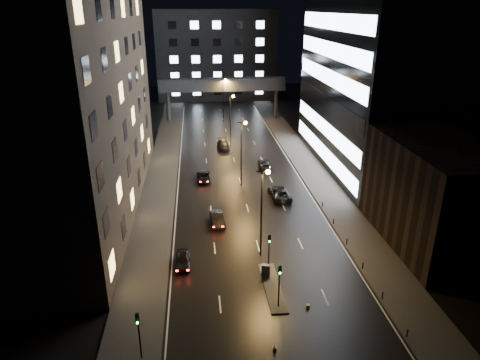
{
  "coord_description": "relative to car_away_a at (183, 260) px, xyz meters",
  "views": [
    {
      "loc": [
        -6.52,
        -32.4,
        25.64
      ],
      "look_at": [
        -0.98,
        20.52,
        4.0
      ],
      "focal_mm": 32.0,
      "sensor_mm": 36.0,
      "label": 1
    }
  ],
  "objects": [
    {
      "name": "ground",
      "position": [
        8.53,
        33.09,
        -0.66
      ],
      "size": [
        160.0,
        160.0,
        0.0
      ],
      "primitive_type": "plane",
      "color": "black",
      "rests_on": "ground"
    },
    {
      "name": "sidewalk_left",
      "position": [
        -3.97,
        28.09,
        -0.59
      ],
      "size": [
        5.0,
        110.0,
        0.15
      ],
      "primitive_type": "cube",
      "color": "#383533",
      "rests_on": "ground"
    },
    {
      "name": "sidewalk_right",
      "position": [
        21.03,
        28.09,
        -0.59
      ],
      "size": [
        5.0,
        110.0,
        0.15
      ],
      "primitive_type": "cube",
      "color": "#383533",
      "rests_on": "ground"
    },
    {
      "name": "building_left",
      "position": [
        -13.97,
        17.09,
        19.34
      ],
      "size": [
        15.0,
        48.0,
        40.0
      ],
      "primitive_type": "cube",
      "color": "#2D2319",
      "rests_on": "ground"
    },
    {
      "name": "building_right_low",
      "position": [
        28.53,
        2.09,
        5.34
      ],
      "size": [
        10.0,
        18.0,
        12.0
      ],
      "primitive_type": "cube",
      "color": "black",
      "rests_on": "ground"
    },
    {
      "name": "building_right_glass",
      "position": [
        33.53,
        29.09,
        21.84
      ],
      "size": [
        20.0,
        36.0,
        45.0
      ],
      "primitive_type": "cube",
      "color": "black",
      "rests_on": "ground"
    },
    {
      "name": "building_far",
      "position": [
        8.53,
        91.09,
        11.84
      ],
      "size": [
        34.0,
        14.0,
        25.0
      ],
      "primitive_type": "cube",
      "color": "#333335",
      "rests_on": "ground"
    },
    {
      "name": "skybridge",
      "position": [
        8.53,
        63.09,
        7.68
      ],
      "size": [
        30.0,
        3.0,
        10.0
      ],
      "color": "#333335",
      "rests_on": "ground"
    },
    {
      "name": "median_island",
      "position": [
        8.83,
        -4.91,
        -0.59
      ],
      "size": [
        1.6,
        8.0,
        0.15
      ],
      "primitive_type": "cube",
      "color": "#383533",
      "rests_on": "ground"
    },
    {
      "name": "traffic_signal_near",
      "position": [
        8.83,
        -2.41,
        2.43
      ],
      "size": [
        0.28,
        0.34,
        4.4
      ],
      "color": "black",
      "rests_on": "median_island"
    },
    {
      "name": "traffic_signal_far",
      "position": [
        8.83,
        -7.91,
        2.43
      ],
      "size": [
        0.28,
        0.34,
        4.4
      ],
      "color": "black",
      "rests_on": "median_island"
    },
    {
      "name": "traffic_signal_corner",
      "position": [
        -2.97,
        -12.91,
        2.28
      ],
      "size": [
        0.28,
        0.34,
        4.4
      ],
      "color": "black",
      "rests_on": "ground"
    },
    {
      "name": "bollard_row",
      "position": [
        18.73,
        -0.41,
        -0.21
      ],
      "size": [
        0.12,
        25.12,
        0.9
      ],
      "color": "black",
      "rests_on": "ground"
    },
    {
      "name": "streetlight_near",
      "position": [
        8.69,
        1.09,
        5.84
      ],
      "size": [
        1.45,
        0.5,
        10.15
      ],
      "color": "black",
      "rests_on": "ground"
    },
    {
      "name": "streetlight_mid_a",
      "position": [
        8.69,
        21.09,
        5.84
      ],
      "size": [
        1.45,
        0.5,
        10.15
      ],
      "color": "black",
      "rests_on": "ground"
    },
    {
      "name": "streetlight_mid_b",
      "position": [
        8.69,
        41.09,
        5.84
      ],
      "size": [
        1.45,
        0.5,
        10.15
      ],
      "color": "black",
      "rests_on": "ground"
    },
    {
      "name": "streetlight_far",
      "position": [
        8.69,
        61.09,
        5.84
      ],
      "size": [
        1.45,
        0.5,
        10.15
      ],
      "color": "black",
      "rests_on": "ground"
    },
    {
      "name": "car_away_a",
      "position": [
        0.0,
        0.0,
        0.0
      ],
      "size": [
        1.66,
        3.92,
        1.32
      ],
      "primitive_type": "imported",
      "rotation": [
        0.0,
        0.0,
        0.03
      ],
      "color": "black",
      "rests_on": "ground"
    },
    {
      "name": "car_away_b",
      "position": [
        4.17,
        8.93,
        0.05
      ],
      "size": [
        1.96,
        4.43,
        1.41
      ],
      "primitive_type": "imported",
      "rotation": [
        0.0,
        0.0,
        0.11
      ],
      "color": "black",
      "rests_on": "ground"
    },
    {
      "name": "car_away_c",
      "position": [
        2.83,
        23.6,
        -0.02
      ],
      "size": [
        2.26,
        4.68,
        1.29
      ],
      "primitive_type": "imported",
      "rotation": [
        0.0,
        0.0,
        0.03
      ],
      "color": "black",
      "rests_on": "ground"
    },
    {
      "name": "car_away_d",
      "position": [
        7.03,
        39.82,
        0.1
      ],
      "size": [
        2.28,
        5.32,
        1.53
      ],
      "primitive_type": "imported",
      "rotation": [
        0.0,
        0.0,
        0.03
      ],
      "color": "black",
      "rests_on": "ground"
    },
    {
      "name": "car_toward_a",
      "position": [
        13.5,
        15.95,
        0.12
      ],
      "size": [
        2.98,
        5.77,
        1.56
      ],
      "primitive_type": "imported",
      "rotation": [
        0.0,
        0.0,
        3.21
      ],
      "color": "black",
      "rests_on": "ground"
    },
    {
      "name": "car_toward_b",
      "position": [
        13.3,
        28.81,
        0.01
      ],
      "size": [
        2.12,
        4.72,
        1.34
      ],
      "primitive_type": "imported",
      "rotation": [
        0.0,
        0.0,
        3.09
      ],
      "color": "black",
      "rests_on": "ground"
    },
    {
      "name": "utility_cabinet",
      "position": [
        8.43,
        -3.09,
        0.15
      ],
      "size": [
        0.93,
        0.7,
        1.32
      ],
      "primitive_type": "cube",
      "rotation": [
        0.0,
        0.0,
        -0.33
      ],
      "color": "#474749",
      "rests_on": "median_island"
    },
    {
      "name": "cone_a",
      "position": [
        7.54,
        -13.1,
        -0.4
      ],
      "size": [
        0.44,
        0.44,
        0.52
      ],
      "primitive_type": "cone",
      "rotation": [
        0.0,
        0.0,
        0.2
      ],
      "color": "#FF330D",
      "rests_on": "ground"
    },
    {
      "name": "cone_b",
      "position": [
        11.53,
        -8.2,
        -0.42
      ],
      "size": [
        0.45,
        0.45,
        0.48
      ],
      "primitive_type": "cone",
      "rotation": [
        0.0,
        0.0,
        -0.1
      ],
      "color": "#E6520C",
      "rests_on": "ground"
    }
  ]
}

